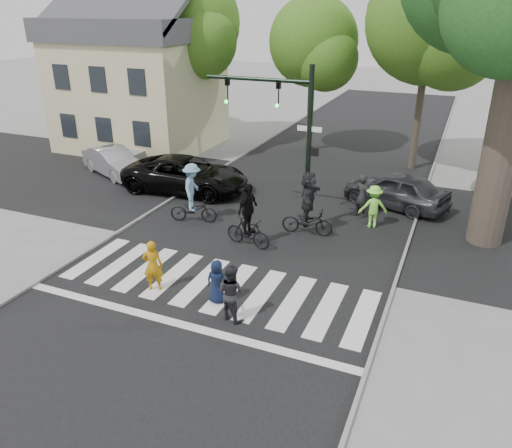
{
  "coord_description": "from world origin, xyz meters",
  "views": [
    {
      "loc": [
        6.28,
        -10.63,
        7.84
      ],
      "look_at": [
        0.5,
        3.0,
        1.3
      ],
      "focal_mm": 35.0,
      "sensor_mm": 36.0,
      "label": 1
    }
  ],
  "objects": [
    {
      "name": "bg_tree_0",
      "position": [
        -13.74,
        16.0,
        6.14
      ],
      "size": [
        5.46,
        5.2,
        8.97
      ],
      "color": "brown",
      "rests_on": "ground"
    },
    {
      "name": "ground",
      "position": [
        0.0,
        0.0,
        0.0
      ],
      "size": [
        120.0,
        120.0,
        0.0
      ],
      "primitive_type": "plane",
      "color": "gray",
      "rests_on": "ground"
    },
    {
      "name": "curb_left",
      "position": [
        -5.05,
        5.0,
        0.05
      ],
      "size": [
        0.1,
        70.0,
        0.1
      ],
      "primitive_type": "cube",
      "color": "gray",
      "rests_on": "ground"
    },
    {
      "name": "road_cross",
      "position": [
        0.0,
        8.0,
        0.01
      ],
      "size": [
        70.0,
        10.0,
        0.01
      ],
      "primitive_type": "cube",
      "color": "black",
      "rests_on": "ground"
    },
    {
      "name": "car_grey",
      "position": [
        4.01,
        9.7,
        0.75
      ],
      "size": [
        4.71,
        3.05,
        1.49
      ],
      "primitive_type": "imported",
      "rotation": [
        0.0,
        0.0,
        -1.89
      ],
      "color": "#303135",
      "rests_on": "ground"
    },
    {
      "name": "car_suv",
      "position": [
        -5.04,
        7.93,
        0.78
      ],
      "size": [
        5.83,
        3.04,
        1.57
      ],
      "primitive_type": "imported",
      "rotation": [
        0.0,
        0.0,
        1.65
      ],
      "color": "black",
      "rests_on": "ground"
    },
    {
      "name": "bystander_dark",
      "position": [
        2.92,
        8.08,
        0.87
      ],
      "size": [
        0.76,
        0.68,
        1.74
      ],
      "primitive_type": "imported",
      "rotation": [
        0.0,
        0.0,
        2.62
      ],
      "color": "black",
      "rests_on": "ground"
    },
    {
      "name": "pedestrian_child",
      "position": [
        0.49,
        0.2,
        0.65
      ],
      "size": [
        0.67,
        0.47,
        1.31
      ],
      "primitive_type": "imported",
      "rotation": [
        0.0,
        0.0,
        3.22
      ],
      "color": "#0F1833",
      "rests_on": "ground"
    },
    {
      "name": "bg_tree_2",
      "position": [
        -1.76,
        16.62,
        5.78
      ],
      "size": [
        5.04,
        4.8,
        8.4
      ],
      "color": "brown",
      "rests_on": "ground"
    },
    {
      "name": "cyclist_left",
      "position": [
        -3.0,
        4.99,
        1.02
      ],
      "size": [
        1.96,
        1.35,
        2.36
      ],
      "color": "black",
      "rests_on": "ground"
    },
    {
      "name": "bg_tree_3",
      "position": [
        4.31,
        15.27,
        6.94
      ],
      "size": [
        6.3,
        6.0,
        10.2
      ],
      "color": "brown",
      "rests_on": "ground"
    },
    {
      "name": "pedestrian_adult",
      "position": [
        1.22,
        -0.4,
        0.81
      ],
      "size": [
        0.91,
        0.79,
        1.61
      ],
      "primitive_type": "imported",
      "rotation": [
        0.0,
        0.0,
        2.88
      ],
      "color": "black",
      "rests_on": "ground"
    },
    {
      "name": "road_stem",
      "position": [
        0.0,
        5.0,
        0.01
      ],
      "size": [
        10.0,
        70.0,
        0.01
      ],
      "primitive_type": "cube",
      "color": "black",
      "rests_on": "ground"
    },
    {
      "name": "cyclist_mid",
      "position": [
        -0.16,
        3.85,
        0.95
      ],
      "size": [
        1.83,
        1.14,
        2.32
      ],
      "color": "black",
      "rests_on": "ground"
    },
    {
      "name": "curb_right",
      "position": [
        5.05,
        5.0,
        0.05
      ],
      "size": [
        0.1,
        70.0,
        0.1
      ],
      "primitive_type": "cube",
      "color": "gray",
      "rests_on": "ground"
    },
    {
      "name": "house",
      "position": [
        -11.49,
        13.98,
        3.8
      ],
      "size": [
        8.4,
        8.1,
        8.82
      ],
      "color": "beige",
      "rests_on": "ground"
    },
    {
      "name": "car_silver",
      "position": [
        -9.55,
        8.58,
        0.68
      ],
      "size": [
        4.34,
        3.02,
        1.36
      ],
      "primitive_type": "imported",
      "rotation": [
        0.0,
        0.0,
        1.14
      ],
      "color": "#A4A4A9",
      "rests_on": "ground"
    },
    {
      "name": "cyclist_right",
      "position": [
        1.44,
        5.62,
        1.08
      ],
      "size": [
        1.95,
        1.82,
        2.41
      ],
      "color": "black",
      "rests_on": "ground"
    },
    {
      "name": "bg_tree_1",
      "position": [
        -8.7,
        15.48,
        6.65
      ],
      "size": [
        6.09,
        5.8,
        9.8
      ],
      "color": "brown",
      "rests_on": "ground"
    },
    {
      "name": "crosswalk",
      "position": [
        0.0,
        0.66,
        0.01
      ],
      "size": [
        10.0,
        3.85,
        0.01
      ],
      "color": "silver",
      "rests_on": "ground"
    },
    {
      "name": "traffic_signal",
      "position": [
        0.35,
        6.2,
        3.9
      ],
      "size": [
        4.45,
        0.29,
        6.0
      ],
      "color": "black",
      "rests_on": "ground"
    },
    {
      "name": "bystander_hivis",
      "position": [
        3.54,
        7.2,
        0.83
      ],
      "size": [
        1.23,
        0.97,
        1.66
      ],
      "primitive_type": "imported",
      "rotation": [
        0.0,
        0.0,
        3.52
      ],
      "color": "#8EFF49",
      "rests_on": "ground"
    },
    {
      "name": "pedestrian_woman",
      "position": [
        -1.56,
        0.07,
        0.8
      ],
      "size": [
        0.69,
        0.58,
        1.6
      ],
      "primitive_type": "imported",
      "rotation": [
        0.0,
        0.0,
        3.54
      ],
      "color": "#BF820D",
      "rests_on": "ground"
    }
  ]
}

